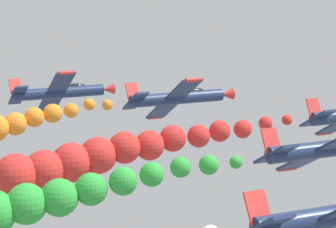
# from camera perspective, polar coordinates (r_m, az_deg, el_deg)

# --- Properties ---
(smoke_trail_lead) EXTENTS (3.10, 23.75, 3.94)m
(smoke_trail_lead) POSITION_cam_1_polar(r_m,az_deg,el_deg) (55.70, -5.36, -3.17)
(smoke_trail_lead) COLOR red
(airplane_left_inner) EXTENTS (8.46, 10.35, 5.09)m
(airplane_left_inner) POSITION_cam_1_polar(r_m,az_deg,el_deg) (70.81, 0.77, 1.18)
(airplane_left_inner) COLOR navy
(airplane_right_inner) EXTENTS (8.64, 10.35, 4.74)m
(airplane_right_inner) POSITION_cam_1_polar(r_m,az_deg,el_deg) (52.35, 11.63, -2.42)
(airplane_right_inner) COLOR navy
(smoke_trail_right_inner) EXTENTS (4.12, 20.26, 4.78)m
(smoke_trail_right_inner) POSITION_cam_1_polar(r_m,az_deg,el_deg) (45.30, -11.49, -6.94)
(smoke_trail_right_inner) COLOR green
(airplane_left_outer) EXTENTS (8.17, 10.35, 5.58)m
(airplane_left_outer) POSITION_cam_1_polar(r_m,az_deg,el_deg) (77.41, -7.77, 1.56)
(airplane_left_outer) COLOR navy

